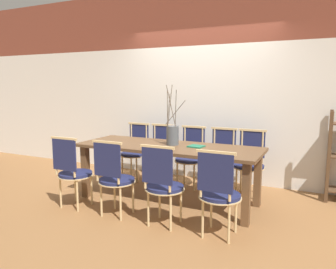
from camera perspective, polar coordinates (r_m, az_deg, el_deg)
ground_plane at (r=4.60m, az=0.00°, el=-11.49°), size 16.00×16.00×0.00m
wall_rear at (r=5.51m, az=5.93°, el=8.76°), size 12.00×0.06×3.20m
dining_table at (r=4.41m, az=0.00°, el=-3.25°), size 2.48×0.89×0.78m
chair_near_leftend at (r=4.39m, az=-16.29°, el=-5.96°), size 0.45×0.45×0.95m
chair_near_left at (r=3.99m, az=-9.33°, el=-7.15°), size 0.45×0.45×0.95m
chair_near_center at (r=3.67m, az=-0.93°, el=-8.44°), size 0.45×0.45×0.95m
chair_near_right at (r=3.44m, az=8.83°, el=-9.71°), size 0.45×0.45×0.95m
chair_far_leftend at (r=5.56m, az=-5.73°, el=-2.64°), size 0.45×0.45×0.95m
chair_far_left at (r=5.34m, az=-1.54°, el=-3.06°), size 0.45×0.45×0.95m
chair_far_center at (r=5.11m, az=3.93°, el=-3.59°), size 0.45×0.45×0.95m
chair_far_right at (r=4.96m, az=9.22°, el=-4.07°), size 0.45×0.45×0.95m
chair_far_rightend at (r=4.86m, az=14.04°, el=-4.48°), size 0.45×0.45×0.95m
vase_centerpiece at (r=4.43m, az=0.79°, el=-0.03°), size 0.28×0.26×0.81m
book_stack at (r=4.31m, az=4.92°, el=-2.06°), size 0.21×0.20×0.02m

